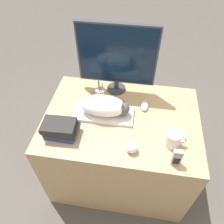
{
  "coord_description": "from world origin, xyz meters",
  "views": [
    {
      "loc": [
        0.09,
        -0.64,
        1.94
      ],
      "look_at": [
        -0.07,
        0.38,
        0.83
      ],
      "focal_mm": 35.0,
      "sensor_mm": 36.0,
      "label": 1
    }
  ],
  "objects_px": {
    "monitor": "(117,57)",
    "phone": "(177,157)",
    "computer_mouse": "(145,106)",
    "baseball": "(132,147)",
    "book_stack": "(60,129)",
    "cat": "(105,106)",
    "keyboard": "(103,114)",
    "pen_cup": "(100,94)",
    "coffee_mug": "(173,139)"
  },
  "relations": [
    {
      "from": "coffee_mug",
      "to": "monitor",
      "type": "bearing_deg",
      "value": 132.0
    },
    {
      "from": "computer_mouse",
      "to": "phone",
      "type": "xyz_separation_m",
      "value": [
        0.2,
        -0.44,
        0.04
      ]
    },
    {
      "from": "computer_mouse",
      "to": "baseball",
      "type": "height_order",
      "value": "baseball"
    },
    {
      "from": "baseball",
      "to": "phone",
      "type": "distance_m",
      "value": 0.27
    },
    {
      "from": "phone",
      "to": "book_stack",
      "type": "xyz_separation_m",
      "value": [
        -0.74,
        0.11,
        -0.01
      ]
    },
    {
      "from": "cat",
      "to": "book_stack",
      "type": "xyz_separation_m",
      "value": [
        -0.26,
        -0.22,
        -0.04
      ]
    },
    {
      "from": "pen_cup",
      "to": "keyboard",
      "type": "bearing_deg",
      "value": -72.39
    },
    {
      "from": "pen_cup",
      "to": "book_stack",
      "type": "relative_size",
      "value": 0.89
    },
    {
      "from": "monitor",
      "to": "phone",
      "type": "height_order",
      "value": "monitor"
    },
    {
      "from": "computer_mouse",
      "to": "book_stack",
      "type": "xyz_separation_m",
      "value": [
        -0.53,
        -0.33,
        0.04
      ]
    },
    {
      "from": "phone",
      "to": "book_stack",
      "type": "relative_size",
      "value": 0.55
    },
    {
      "from": "computer_mouse",
      "to": "pen_cup",
      "type": "bearing_deg",
      "value": 174.68
    },
    {
      "from": "baseball",
      "to": "computer_mouse",
      "type": "bearing_deg",
      "value": 81.39
    },
    {
      "from": "coffee_mug",
      "to": "phone",
      "type": "relative_size",
      "value": 1.05
    },
    {
      "from": "pen_cup",
      "to": "computer_mouse",
      "type": "bearing_deg",
      "value": -5.32
    },
    {
      "from": "coffee_mug",
      "to": "pen_cup",
      "type": "height_order",
      "value": "pen_cup"
    },
    {
      "from": "computer_mouse",
      "to": "pen_cup",
      "type": "distance_m",
      "value": 0.34
    },
    {
      "from": "cat",
      "to": "phone",
      "type": "distance_m",
      "value": 0.58
    },
    {
      "from": "keyboard",
      "to": "pen_cup",
      "type": "height_order",
      "value": "pen_cup"
    },
    {
      "from": "coffee_mug",
      "to": "phone",
      "type": "distance_m",
      "value": 0.14
    },
    {
      "from": "phone",
      "to": "book_stack",
      "type": "bearing_deg",
      "value": 171.75
    },
    {
      "from": "computer_mouse",
      "to": "keyboard",
      "type": "bearing_deg",
      "value": -157.57
    },
    {
      "from": "baseball",
      "to": "phone",
      "type": "relative_size",
      "value": 0.58
    },
    {
      "from": "cat",
      "to": "monitor",
      "type": "distance_m",
      "value": 0.36
    },
    {
      "from": "keyboard",
      "to": "computer_mouse",
      "type": "bearing_deg",
      "value": 22.43
    },
    {
      "from": "pen_cup",
      "to": "baseball",
      "type": "bearing_deg",
      "value": -56.92
    },
    {
      "from": "monitor",
      "to": "phone",
      "type": "distance_m",
      "value": 0.79
    },
    {
      "from": "book_stack",
      "to": "phone",
      "type": "bearing_deg",
      "value": -8.25
    },
    {
      "from": "computer_mouse",
      "to": "phone",
      "type": "distance_m",
      "value": 0.49
    },
    {
      "from": "keyboard",
      "to": "pen_cup",
      "type": "xyz_separation_m",
      "value": [
        -0.05,
        0.15,
        0.04
      ]
    },
    {
      "from": "cat",
      "to": "baseball",
      "type": "distance_m",
      "value": 0.35
    },
    {
      "from": "baseball",
      "to": "keyboard",
      "type": "bearing_deg",
      "value": 129.85
    },
    {
      "from": "baseball",
      "to": "coffee_mug",
      "type": "bearing_deg",
      "value": 19.79
    },
    {
      "from": "coffee_mug",
      "to": "baseball",
      "type": "bearing_deg",
      "value": -160.21
    },
    {
      "from": "keyboard",
      "to": "coffee_mug",
      "type": "xyz_separation_m",
      "value": [
        0.48,
        -0.19,
        0.04
      ]
    },
    {
      "from": "baseball",
      "to": "book_stack",
      "type": "relative_size",
      "value": 0.32
    },
    {
      "from": "monitor",
      "to": "pen_cup",
      "type": "height_order",
      "value": "monitor"
    },
    {
      "from": "keyboard",
      "to": "phone",
      "type": "height_order",
      "value": "phone"
    },
    {
      "from": "coffee_mug",
      "to": "book_stack",
      "type": "height_order",
      "value": "book_stack"
    },
    {
      "from": "computer_mouse",
      "to": "book_stack",
      "type": "bearing_deg",
      "value": -147.81
    },
    {
      "from": "computer_mouse",
      "to": "pen_cup",
      "type": "height_order",
      "value": "pen_cup"
    },
    {
      "from": "pen_cup",
      "to": "baseball",
      "type": "height_order",
      "value": "pen_cup"
    },
    {
      "from": "monitor",
      "to": "pen_cup",
      "type": "distance_m",
      "value": 0.3
    },
    {
      "from": "cat",
      "to": "phone",
      "type": "xyz_separation_m",
      "value": [
        0.48,
        -0.32,
        -0.03
      ]
    },
    {
      "from": "computer_mouse",
      "to": "monitor",
      "type": "bearing_deg",
      "value": 144.28
    },
    {
      "from": "keyboard",
      "to": "book_stack",
      "type": "distance_m",
      "value": 0.33
    },
    {
      "from": "computer_mouse",
      "to": "pen_cup",
      "type": "xyz_separation_m",
      "value": [
        -0.34,
        0.03,
        0.04
      ]
    },
    {
      "from": "baseball",
      "to": "book_stack",
      "type": "height_order",
      "value": "book_stack"
    },
    {
      "from": "coffee_mug",
      "to": "cat",
      "type": "bearing_deg",
      "value": 158.29
    },
    {
      "from": "computer_mouse",
      "to": "book_stack",
      "type": "height_order",
      "value": "book_stack"
    }
  ]
}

